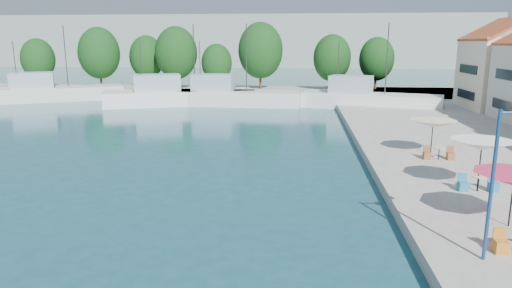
# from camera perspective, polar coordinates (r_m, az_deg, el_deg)

# --- Properties ---
(quay_far) EXTENTS (90.00, 16.00, 0.60)m
(quay_far) POSITION_cam_1_polar(r_m,az_deg,el_deg) (68.48, -2.71, 6.44)
(quay_far) COLOR gray
(quay_far) RESTS_ON ground
(hill_west) EXTENTS (180.00, 40.00, 16.00)m
(hill_west) POSITION_cam_1_polar(r_m,az_deg,el_deg) (163.50, -5.82, 12.65)
(hill_west) COLOR gray
(hill_west) RESTS_ON ground
(hill_east) EXTENTS (140.00, 40.00, 12.00)m
(hill_east) POSITION_cam_1_polar(r_m,az_deg,el_deg) (184.41, 17.86, 11.49)
(hill_east) COLOR gray
(hill_east) RESTS_ON ground
(building_06) EXTENTS (9.00, 8.80, 10.20)m
(building_06) POSITION_cam_1_polar(r_m,az_deg,el_deg) (56.05, 29.30, 8.84)
(building_06) COLOR #F6E2C5
(building_06) RESTS_ON quay_right
(trawler_01) EXTENTS (17.45, 12.12, 10.20)m
(trawler_01) POSITION_cam_1_polar(r_m,az_deg,el_deg) (66.92, -24.24, 5.87)
(trawler_01) COLOR silver
(trawler_01) RESTS_ON ground
(trawler_02) EXTENTS (18.85, 10.36, 10.20)m
(trawler_02) POSITION_cam_1_polar(r_m,az_deg,el_deg) (57.84, -9.91, 5.90)
(trawler_02) COLOR white
(trawler_02) RESTS_ON ground
(trawler_03) EXTENTS (16.57, 4.82, 10.20)m
(trawler_03) POSITION_cam_1_polar(r_m,az_deg,el_deg) (56.53, -3.27, 5.92)
(trawler_03) COLOR silver
(trawler_03) RESTS_ON ground
(trawler_04) EXTENTS (16.27, 8.68, 10.20)m
(trawler_04) POSITION_cam_1_polar(r_m,az_deg,el_deg) (55.06, 13.70, 5.40)
(trawler_04) COLOR silver
(trawler_04) RESTS_ON ground
(tree_01) EXTENTS (5.19, 5.19, 7.68)m
(tree_01) POSITION_cam_1_polar(r_m,az_deg,el_deg) (81.40, -25.60, 9.56)
(tree_01) COLOR #3F2B19
(tree_01) RESTS_ON quay_far
(tree_02) EXTENTS (6.31, 6.31, 9.35)m
(tree_02) POSITION_cam_1_polar(r_m,az_deg,el_deg) (75.70, -19.02, 10.69)
(tree_02) COLOR #3F2B19
(tree_02) RESTS_ON quay_far
(tree_03) EXTENTS (5.50, 5.50, 8.14)m
(tree_03) POSITION_cam_1_polar(r_m,az_deg,el_deg) (76.36, -13.49, 10.51)
(tree_03) COLOR #3F2B19
(tree_03) RESTS_ON quay_far
(tree_04) EXTENTS (6.38, 6.38, 9.44)m
(tree_04) POSITION_cam_1_polar(r_m,az_deg,el_deg) (71.83, -9.95, 11.15)
(tree_04) COLOR #3F2B19
(tree_04) RESTS_ON quay_far
(tree_05) EXTENTS (4.64, 4.64, 6.86)m
(tree_05) POSITION_cam_1_polar(r_m,az_deg,el_deg) (70.54, -4.93, 10.05)
(tree_05) COLOR #3F2B19
(tree_05) RESTS_ON quay_far
(tree_06) EXTENTS (6.80, 6.80, 10.07)m
(tree_06) POSITION_cam_1_polar(r_m,az_deg,el_deg) (70.84, 0.56, 11.61)
(tree_06) COLOR #3F2B19
(tree_06) RESTS_ON quay_far
(tree_07) EXTENTS (5.55, 5.55, 8.22)m
(tree_07) POSITION_cam_1_polar(r_m,az_deg,el_deg) (69.80, 9.49, 10.55)
(tree_07) COLOR #3F2B19
(tree_07) RESTS_ON quay_far
(tree_08) EXTENTS (5.31, 5.31, 7.86)m
(tree_08) POSITION_cam_1_polar(r_m,az_deg,el_deg) (73.14, 14.84, 10.23)
(tree_08) COLOR #3F2B19
(tree_08) RESTS_ON quay_far
(umbrella_white) EXTENTS (2.95, 2.95, 2.52)m
(umbrella_white) POSITION_cam_1_polar(r_m,az_deg,el_deg) (24.02, 26.40, -0.11)
(umbrella_white) COLOR black
(umbrella_white) RESTS_ON quay_right
(umbrella_cream) EXTENTS (2.97, 2.97, 2.23)m
(umbrella_cream) POSITION_cam_1_polar(r_m,az_deg,el_deg) (30.93, 21.26, 2.38)
(umbrella_cream) COLOR black
(umbrella_cream) RESTS_ON quay_right
(cafe_table_02) EXTENTS (1.82, 0.70, 0.76)m
(cafe_table_02) POSITION_cam_1_polar(r_m,az_deg,el_deg) (24.44, 26.00, -4.69)
(cafe_table_02) COLOR black
(cafe_table_02) RESTS_ON quay_right
(cafe_table_03) EXTENTS (1.82, 0.70, 0.76)m
(cafe_table_03) POSITION_cam_1_polar(r_m,az_deg,el_deg) (29.98, 21.88, -1.29)
(cafe_table_03) COLOR black
(cafe_table_03) RESTS_ON quay_right
(street_lamp) EXTENTS (1.04, 0.36, 5.03)m
(street_lamp) POSITION_cam_1_polar(r_m,az_deg,el_deg) (16.29, 28.73, -1.46)
(street_lamp) COLOR navy
(street_lamp) RESTS_ON quay_right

